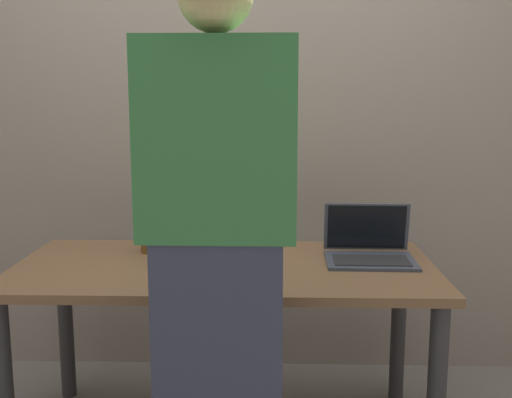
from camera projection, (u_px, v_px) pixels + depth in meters
desk at (225, 288)px, 2.35m from camera, size 1.58×0.75×0.70m
laptop at (369, 249)px, 2.39m from camera, size 0.34×0.29×0.20m
beer_bottle_dark at (149, 226)px, 2.49m from camera, size 0.07×0.07×0.29m
beer_bottle_amber at (172, 231)px, 2.34m from camera, size 0.07×0.07×0.32m
person_figure at (218, 254)px, 1.75m from camera, size 0.44×0.28×1.73m
back_wall at (235, 101)px, 2.93m from camera, size 6.00×0.10×2.60m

